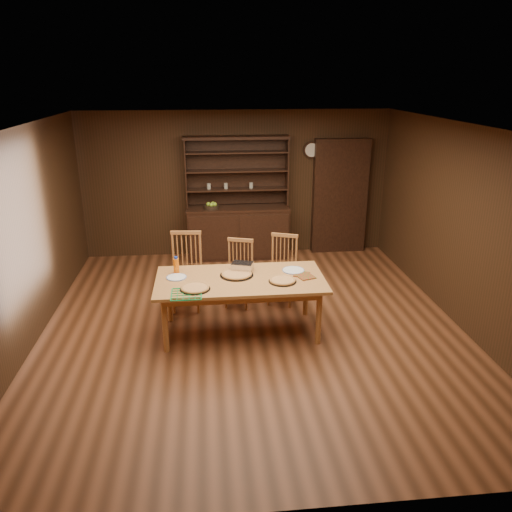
{
  "coord_description": "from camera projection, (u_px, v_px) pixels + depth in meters",
  "views": [
    {
      "loc": [
        -0.56,
        -5.9,
        3.17
      ],
      "look_at": [
        0.09,
        0.4,
        0.86
      ],
      "focal_mm": 35.0,
      "sensor_mm": 36.0,
      "label": 1
    }
  ],
  "objects": [
    {
      "name": "fruit_bowl",
      "position": [
        211.0,
        206.0,
        8.79
      ],
      "size": [
        0.27,
        0.27,
        0.12
      ],
      "color": "black",
      "rests_on": "china_hutch"
    },
    {
      "name": "chair_center",
      "position": [
        239.0,
        270.0,
        7.18
      ],
      "size": [
        0.49,
        0.48,
        0.97
      ],
      "rotation": [
        0.0,
        0.0,
        -0.31
      ],
      "color": "#C18142",
      "rests_on": "floor"
    },
    {
      "name": "doorway",
      "position": [
        340.0,
        197.0,
        9.19
      ],
      "size": [
        1.0,
        0.18,
        2.1
      ],
      "primitive_type": "cube",
      "color": "#311A10",
      "rests_on": "floor"
    },
    {
      "name": "room_shell",
      "position": [
        252.0,
        212.0,
        6.12
      ],
      "size": [
        6.0,
        6.0,
        6.0
      ],
      "color": "silver",
      "rests_on": "floor"
    },
    {
      "name": "chair_left",
      "position": [
        187.0,
        268.0,
        7.07
      ],
      "size": [
        0.49,
        0.47,
        1.11
      ],
      "rotation": [
        0.0,
        0.0,
        -0.09
      ],
      "color": "#C18142",
      "rests_on": "floor"
    },
    {
      "name": "cooling_rack",
      "position": [
        186.0,
        294.0,
        5.82
      ],
      "size": [
        0.4,
        0.4,
        0.02
      ],
      "primitive_type": null,
      "rotation": [
        0.0,
        0.0,
        -0.18
      ],
      "color": "#0B9544",
      "rests_on": "dining_table"
    },
    {
      "name": "plate_left",
      "position": [
        176.0,
        277.0,
        6.3
      ],
      "size": [
        0.26,
        0.26,
        0.02
      ],
      "color": "white",
      "rests_on": "dining_table"
    },
    {
      "name": "foil_dish",
      "position": [
        242.0,
        267.0,
        6.52
      ],
      "size": [
        0.32,
        0.27,
        0.11
      ],
      "primitive_type": "cube",
      "rotation": [
        0.0,
        0.0,
        -0.32
      ],
      "color": "silver",
      "rests_on": "dining_table"
    },
    {
      "name": "pizza_left",
      "position": [
        195.0,
        288.0,
        5.96
      ],
      "size": [
        0.36,
        0.36,
        0.04
      ],
      "color": "black",
      "rests_on": "dining_table"
    },
    {
      "name": "chair_right",
      "position": [
        283.0,
        267.0,
        7.26
      ],
      "size": [
        0.53,
        0.52,
        1.01
      ],
      "rotation": [
        0.0,
        0.0,
        -0.37
      ],
      "color": "#C18142",
      "rests_on": "floor"
    },
    {
      "name": "floor",
      "position": [
        253.0,
        327.0,
        6.66
      ],
      "size": [
        6.0,
        6.0,
        0.0
      ],
      "primitive_type": "plane",
      "color": "brown",
      "rests_on": "ground"
    },
    {
      "name": "pot_holder_a",
      "position": [
        306.0,
        277.0,
        6.32
      ],
      "size": [
        0.25,
        0.25,
        0.01
      ],
      "primitive_type": "cube",
      "rotation": [
        0.0,
        0.0,
        0.33
      ],
      "color": "red",
      "rests_on": "dining_table"
    },
    {
      "name": "plate_right",
      "position": [
        293.0,
        270.0,
        6.52
      ],
      "size": [
        0.29,
        0.29,
        0.02
      ],
      "color": "white",
      "rests_on": "dining_table"
    },
    {
      "name": "pot_holder_b",
      "position": [
        302.0,
        274.0,
        6.39
      ],
      "size": [
        0.25,
        0.25,
        0.01
      ],
      "primitive_type": "cube",
      "rotation": [
        0.0,
        0.0,
        -0.38
      ],
      "color": "red",
      "rests_on": "dining_table"
    },
    {
      "name": "wall_clock",
      "position": [
        312.0,
        150.0,
        8.9
      ],
      "size": [
        0.3,
        0.05,
        0.3
      ],
      "color": "#311A10",
      "rests_on": "room_shell"
    },
    {
      "name": "pizza_right",
      "position": [
        283.0,
        280.0,
        6.18
      ],
      "size": [
        0.35,
        0.35,
        0.04
      ],
      "color": "black",
      "rests_on": "dining_table"
    },
    {
      "name": "juice_bottle",
      "position": [
        176.0,
        265.0,
        6.43
      ],
      "size": [
        0.07,
        0.07,
        0.22
      ],
      "color": "orange",
      "rests_on": "dining_table"
    },
    {
      "name": "pizza_center",
      "position": [
        237.0,
        274.0,
        6.37
      ],
      "size": [
        0.43,
        0.43,
        0.04
      ],
      "color": "black",
      "rests_on": "dining_table"
    },
    {
      "name": "china_hutch",
      "position": [
        238.0,
        225.0,
        9.03
      ],
      "size": [
        1.84,
        0.52,
        2.17
      ],
      "color": "#311A10",
      "rests_on": "floor"
    },
    {
      "name": "dining_table",
      "position": [
        240.0,
        284.0,
        6.31
      ],
      "size": [
        2.12,
        1.06,
        0.75
      ],
      "color": "#CA7E46",
      "rests_on": "floor"
    }
  ]
}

